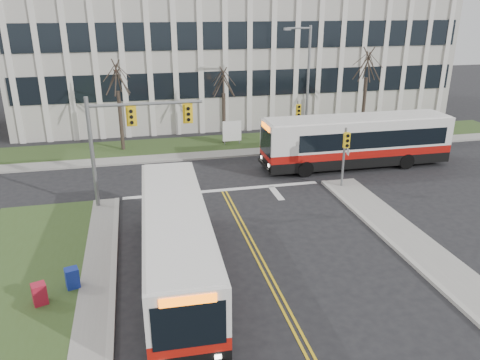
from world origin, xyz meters
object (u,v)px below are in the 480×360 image
directory_sign (232,131)px  newspaper_box_red (40,295)px  bus_main (176,244)px  streetlight (306,80)px  bus_cross (356,143)px  newspaper_box_blue (72,279)px

directory_sign → newspaper_box_red: 22.40m
bus_main → newspaper_box_red: bus_main is taller
streetlight → newspaper_box_red: (-16.92, -17.97, -4.72)m
bus_cross → newspaper_box_blue: (-17.60, -11.51, -1.25)m
directory_sign → bus_main: bearing=-108.5°
bus_main → bus_cross: size_ratio=0.89×
newspaper_box_red → directory_sign: bearing=40.1°
streetlight → bus_main: size_ratio=0.80×
bus_cross → newspaper_box_red: (-18.67, -12.37, -1.25)m
directory_sign → newspaper_box_red: (-11.39, -19.27, -0.70)m
newspaper_box_blue → bus_cross: bearing=17.4°
directory_sign → bus_cross: bus_cross is taller
newspaper_box_blue → newspaper_box_red: bearing=-157.1°
bus_main → streetlight: bearing=57.3°
directory_sign → newspaper_box_blue: size_ratio=2.11×
bus_cross → streetlight: bearing=-162.4°
newspaper_box_red → streetlight: bearing=27.4°
streetlight → newspaper_box_red: size_ratio=9.68×
directory_sign → bus_main: size_ratio=0.17×
directory_sign → bus_main: bus_main is taller
bus_main → bus_cross: (13.46, 11.54, 0.18)m
bus_cross → newspaper_box_blue: size_ratio=13.60×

